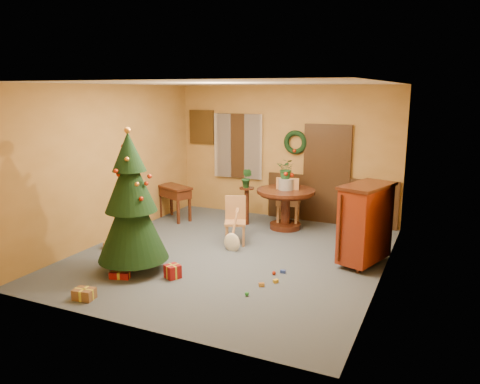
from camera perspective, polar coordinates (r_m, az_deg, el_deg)
The scene contains 21 objects.
room_envelope at distance 10.24m, azimuth 6.49°, elevation 2.83°, with size 5.50×5.50×5.50m.
dining_table at distance 9.58m, azimuth 5.59°, elevation -1.14°, with size 1.19×1.19×0.82m.
urn at distance 9.50m, azimuth 5.64°, elevation 0.97°, with size 0.31×0.31×0.23m, color slate.
centerpiece_plant at distance 9.44m, azimuth 5.68°, elevation 2.84°, with size 0.36×0.32×0.41m, color #1E4C23.
chair_near at distance 8.65m, azimuth -0.58°, elevation -3.24°, with size 0.50×0.50×0.88m.
chair_far at distance 9.70m, azimuth 5.87°, elevation -1.00°, with size 0.54×0.54×1.06m.
guitar at distance 8.27m, azimuth -0.99°, elevation -4.76°, with size 0.31×0.14×0.72m, color beige, non-canonical shape.
plant_stand at distance 9.83m, azimuth 0.82°, elevation -1.18°, with size 0.31×0.31×0.80m.
stand_plant at distance 9.72m, azimuth 0.83°, elevation 1.71°, with size 0.22×0.18×0.41m, color #19471E.
christmas_tree at distance 7.37m, azimuth -13.12°, elevation -1.49°, with size 1.10×1.10×2.26m.
writing_desk at distance 10.31m, azimuth -8.01°, elevation -0.28°, with size 0.94×0.72×0.75m.
sideboard at distance 7.81m, azimuth 15.04°, elevation -3.55°, with size 0.84×1.16×1.33m.
gift_a at distance 6.86m, azimuth -18.46°, elevation -11.71°, with size 0.30×0.24×0.15m.
gift_b at distance 7.26m, azimuth -8.21°, elevation -9.56°, with size 0.27×0.27×0.21m.
gift_c at distance 8.80m, azimuth -15.59°, elevation -6.22°, with size 0.28×0.27×0.13m.
gift_d at distance 7.41m, azimuth -14.44°, elevation -9.79°, with size 0.32×0.21×0.11m.
toy_a at distance 7.42m, azimuth 5.26°, elevation -9.64°, with size 0.08×0.05×0.05m, color #233E9B.
toy_b at distance 6.63m, azimuth 0.84°, elevation -12.30°, with size 0.06×0.06×0.06m, color green.
toy_c at distance 7.07m, azimuth 4.37°, elevation -10.78°, with size 0.08×0.05×0.05m, color #B79622.
toy_d at distance 7.34m, azimuth 4.16°, elevation -9.82°, with size 0.06×0.06×0.06m, color #AE250B.
toy_e at distance 6.93m, azimuth 2.64°, elevation -11.23°, with size 0.08×0.05×0.05m, color gold.
Camera 1 is at (3.32, -6.91, 2.80)m, focal length 35.00 mm.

